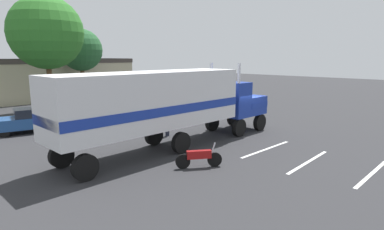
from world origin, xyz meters
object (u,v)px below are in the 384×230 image
Objects in this scene: person_bystander at (167,122)px; motorcycle at (199,157)px; tree_left at (81,50)px; semi_truck at (168,102)px; parked_car at (30,120)px; tree_right at (46,33)px.

motorcycle is at bearing -118.49° from person_bystander.
motorcycle is 0.23× the size of tree_left.
semi_truck reaches higher than person_bystander.
semi_truck reaches higher than parked_car.
semi_truck is 16.29m from tree_right.
person_bystander is 9.14m from parked_car.
motorcycle is (-1.12, -3.26, -2.04)m from semi_truck.
tree_left is (9.61, 10.91, 4.73)m from parked_car.
person_bystander is 0.92× the size of motorcycle.
semi_truck is 21.45m from tree_left.
tree_right is at bearing -139.74° from tree_left.
parked_car is at bearing 126.38° from person_bystander.
motorcycle is (2.51, -12.72, -0.33)m from parked_car.
semi_truck is 4.01m from motorcycle.
tree_right is at bearing 95.58° from person_bystander.
tree_left is 0.78× the size of tree_right.
person_bystander is at bearing -102.92° from tree_left.
motorcycle is at bearing -108.96° from semi_truck.
person_bystander is at bearing 61.51° from motorcycle.
semi_truck is 1.43× the size of tree_right.
semi_truck is at bearing -69.04° from parked_car.
person_bystander is 0.35× the size of parked_car.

